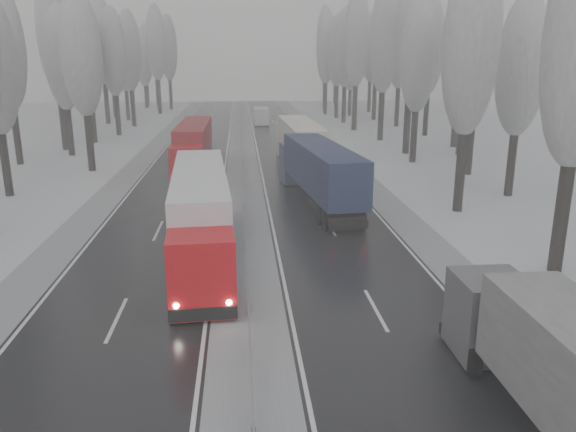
{
  "coord_description": "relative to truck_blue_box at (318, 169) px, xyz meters",
  "views": [
    {
      "loc": [
        -0.17,
        -8.9,
        10.05
      ],
      "look_at": [
        2.19,
        18.86,
        2.2
      ],
      "focal_mm": 35.0,
      "sensor_mm": 36.0,
      "label": 1
    }
  ],
  "objects": [
    {
      "name": "carriageway_right",
      "position": [
        0.01,
        0.04,
        -2.5
      ],
      "size": [
        7.5,
        200.0,
        0.03
      ],
      "primitive_type": "cube",
      "color": "black",
      "rests_on": "ground"
    },
    {
      "name": "carriageway_left",
      "position": [
        -10.49,
        0.04,
        -2.5
      ],
      "size": [
        7.5,
        200.0,
        0.03
      ],
      "primitive_type": "cube",
      "color": "black",
      "rests_on": "ground"
    },
    {
      "name": "median_slush",
      "position": [
        -5.24,
        0.04,
        -2.5
      ],
      "size": [
        3.0,
        200.0,
        0.04
      ],
      "primitive_type": "cube",
      "color": "#9FA1A6",
      "rests_on": "ground"
    },
    {
      "name": "shoulder_right",
      "position": [
        4.96,
        0.04,
        -2.5
      ],
      "size": [
        2.4,
        200.0,
        0.04
      ],
      "primitive_type": "cube",
      "color": "#9FA1A6",
      "rests_on": "ground"
    },
    {
      "name": "shoulder_left",
      "position": [
        -15.44,
        0.04,
        -2.5
      ],
      "size": [
        2.4,
        200.0,
        0.04
      ],
      "primitive_type": "cube",
      "color": "#9FA1A6",
      "rests_on": "ground"
    },
    {
      "name": "median_guardrail",
      "position": [
        -5.24,
        0.03,
        -1.92
      ],
      "size": [
        0.12,
        200.0,
        0.76
      ],
      "color": "slate",
      "rests_on": "ground"
    },
    {
      "name": "tree_18",
      "position": [
        9.27,
        -2.92,
        8.18
      ],
      "size": [
        3.6,
        3.6,
        16.58
      ],
      "color": "black",
      "rests_on": "ground"
    },
    {
      "name": "tree_19",
      "position": [
        14.78,
        1.08,
        6.9
      ],
      "size": [
        3.6,
        3.6,
        14.57
      ],
      "color": "black",
      "rests_on": "ground"
    },
    {
      "name": "tree_20",
      "position": [
        12.66,
        5.21,
        7.63
      ],
      "size": [
        3.6,
        3.6,
        15.71
      ],
      "color": "black",
      "rests_on": "ground"
    },
    {
      "name": "tree_21",
      "position": [
        14.89,
        9.21,
        9.48
      ],
      "size": [
        3.6,
        3.6,
        18.62
      ],
      "color": "black",
      "rests_on": "ground"
    },
    {
      "name": "tree_22",
      "position": [
        11.78,
        15.65,
        7.73
      ],
      "size": [
        3.6,
        3.6,
        15.86
      ],
      "color": "black",
      "rests_on": "ground"
    },
    {
      "name": "tree_23",
      "position": [
        18.07,
        19.65,
        6.25
      ],
      "size": [
        3.6,
        3.6,
        13.55
      ],
      "color": "black",
      "rests_on": "ground"
    },
    {
      "name": "tree_24",
      "position": [
        12.66,
        21.06,
        10.67
      ],
      "size": [
        3.6,
        3.6,
        20.49
      ],
      "color": "black",
      "rests_on": "ground"
    },
    {
      "name": "tree_25",
      "position": [
        19.58,
        25.06,
        10.0
      ],
      "size": [
        3.6,
        3.6,
        19.44
      ],
      "color": "black",
      "rests_on": "ground"
    },
    {
      "name": "tree_26",
      "position": [
        12.33,
        31.32,
        9.59
      ],
      "size": [
        3.6,
        3.6,
        18.78
      ],
      "color": "black",
      "rests_on": "ground"
    },
    {
      "name": "tree_27",
      "position": [
        19.48,
        35.32,
        8.84
      ],
      "size": [
        3.6,
        3.6,
        17.62
      ],
      "color": "black",
      "rests_on": "ground"
    },
    {
      "name": "tree_28",
      "position": [
        11.1,
        42.0,
        10.12
      ],
      "size": [
        3.6,
        3.6,
        19.62
      ],
      "color": "black",
      "rests_on": "ground"
    },
    {
      "name": "tree_29",
      "position": [
        18.47,
        46.0,
        9.16
      ],
      "size": [
        3.6,
        3.6,
        18.11
      ],
      "color": "black",
      "rests_on": "ground"
    },
    {
      "name": "tree_30",
      "position": [
        11.33,
        51.75,
        9.0
      ],
      "size": [
        3.6,
        3.6,
        17.86
      ],
      "color": "black",
      "rests_on": "ground"
    },
    {
      "name": "tree_31",
      "position": [
        17.24,
        55.75,
        9.46
      ],
      "size": [
        3.6,
        3.6,
        18.58
      ],
      "color": "black",
      "rests_on": "ground"
    },
    {
      "name": "tree_32",
      "position": [
        11.39,
        59.26,
        8.66
      ],
      "size": [
        3.6,
        3.6,
        17.33
      ],
      "color": "black",
      "rests_on": "ground"
    },
    {
      "name": "tree_33",
      "position": [
        14.53,
        63.26,
        6.74
      ],
      "size": [
        3.6,
        3.6,
        14.33
      ],
      "color": "black",
      "rests_on": "ground"
    },
    {
      "name": "tree_34",
      "position": [
        10.49,
        66.36,
        8.85
      ],
      "size": [
        3.6,
        3.6,
        17.63
      ],
      "color": "black",
      "rests_on": "ground"
    },
    {
      "name": "tree_35",
      "position": [
        19.71,
        70.36,
        9.25
      ],
      "size": [
        3.6,
        3.6,
        18.25
      ],
      "color": "black",
      "rests_on": "ground"
    },
    {
      "name": "tree_36",
      "position": [
        11.8,
        76.2,
        10.5
      ],
      "size": [
        3.6,
        3.6,
        20.23
      ],
      "color": "black",
      "rests_on": "ground"
    },
    {
      "name": "tree_37",
      "position": [
        18.78,
        80.2,
        8.05
      ],
      "size": [
        3.6,
        3.6,
        16.37
      ],
      "color": "black",
      "rests_on": "ground"
    },
    {
      "name": "tree_38",
      "position": [
        13.49,
        86.77,
        9.07
      ],
      "size": [
        3.6,
        3.6,
        17.97
      ],
      "color": "black",
      "rests_on": "ground"
    },
    {
      "name": "tree_39",
      "position": [
        16.31,
        90.77,
        7.93
      ],
      "size": [
        3.6,
        3.6,
        16.19
      ],
      "color": "black",
      "rests_on": "ground"
    },
    {
      "name": "tree_62",
      "position": [
        -19.18,
        13.77,
        7.84
      ],
      "size": [
        3.6,
        3.6,
        16.04
      ],
      "color": "black",
      "rests_on": "ground"
    },
    {
      "name": "tree_63",
      "position": [
        -27.09,
        17.77,
        8.38
      ],
      "size": [
        3.6,
        3.6,
        16.88
      ],
      "color": "black",
      "rests_on": "ground"
    },
    {
      "name": "tree_64",
      "position": [
        -23.5,
        22.76,
        7.44
      ],
      "size": [
        3.6,
        3.6,
        15.42
      ],
      "color": "black",
      "rests_on": "ground"
    },
    {
      "name": "tree_65",
      "position": [
        -25.29,
        26.76,
        10.03
      ],
      "size": [
        3.6,
        3.6,
        19.48
      ],
      "color": "black",
      "rests_on": "ground"
    },
    {
      "name": "tree_66",
      "position": [
        -23.39,
        32.39,
        7.32
      ],
      "size": [
        3.6,
        3.6,
        15.23
      ],
      "color": "black",
      "rests_on": "ground"
    },
    {
      "name": "tree_67",
      "position": [
        -24.78,
        36.39,
        8.51
      ],
      "size": [
        3.6,
        3.6,
        17.09
      ],
      "color": "black",
      "rests_on": "ground"
    },
    {
      "name": "tree_68",
      "position": [
        -21.82,
        39.16,
        8.23
      ],
      "size": [
        3.6,
        3.6,
        16.65
      ],
      "color": "black",
      "rests_on": "ground"
    },
    {
      "name": "tree_69",
      "position": [
        -26.66,
        43.16,
        9.94
      ],
      "size": [
        3.6,
        3.6,
        19.35
      ],
      "color": "black",
      "rests_on": "ground"
    },
    {
      "name": "tree_70",
      "position": [
        -21.56,
        49.23,
        8.51
      ],
      "size": [
        3.6,
        3.6,
        17.09
      ],
      "color": "black",
      "rests_on": "ground"
    },
    {
      "name": "tree_71",
      "position": [
        -26.32,
        53.23,
        10.11
      ],
      "size": [
        3.6,
        3.6,
        19.61
      ],
      "color": "black",
      "rests_on": "ground"
    },
    {
      "name": "tree_72",
      "position": [
        -24.17,
        58.58,
        7.24
      ],
      "size": [
        3.6,
        3.6,
        15.11
      ],
      "color": "black",
      "rests_on": "ground"
    },
    {
      "name": "tree_73",
      "position": [
        -27.05,
        62.58,
        8.59
      ],
      "size": [
        3.6,
        3.6,
        17.22
      ],
      "color": "black",
      "rests_on": "ground"
    },
    {
      "name": "tree_74",
      "position": [
        -20.31,
        69.37,
        10.16
      ],
      "size": [
        3.6,
        3.6,
        19.68
      ],
      "color": "black",
      "rests_on": "ground"
    },
    {
      "name": "tree_75",
      "position": [
        -29.44,
        73.37,
        9.47
      ],
      "size": [
        3.6,
        3.6,
        18.6
      ],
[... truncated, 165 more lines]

